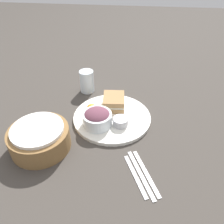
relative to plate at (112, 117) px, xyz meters
The scene contains 11 objects.
ground_plane 0.01m from the plate, ahead, with size 4.00×4.00×0.00m, color #3D3833.
plate is the anchor object (origin of this frame).
sandwich 0.07m from the plate, ahead, with size 0.11×0.09×0.05m.
salad_bowl 0.09m from the plate, 138.89° to the left, with size 0.11×0.11×0.07m.
dressing_cup 0.07m from the plate, 141.87° to the right, with size 0.06×0.06×0.03m, color #B7B7BC.
orange_wedge 0.09m from the plate, 83.81° to the left, with size 0.04×0.04×0.04m, color orange.
drink_glass 0.25m from the plate, 35.99° to the left, with size 0.07×0.07×0.10m, color silver.
bread_basket 0.29m from the plate, 128.50° to the left, with size 0.21×0.21×0.09m.
fork 0.29m from the plate, 151.44° to the right, with size 0.18×0.01×0.01m, color silver.
knife 0.29m from the plate, 155.05° to the right, with size 0.19×0.01×0.01m, color silver.
spoon 0.29m from the plate, 158.65° to the right, with size 0.16×0.01×0.01m, color silver.
Camera 1 is at (-0.68, -0.08, 0.57)m, focal length 35.00 mm.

